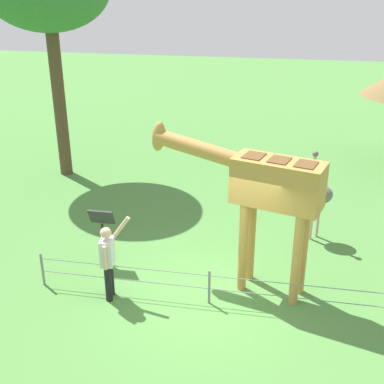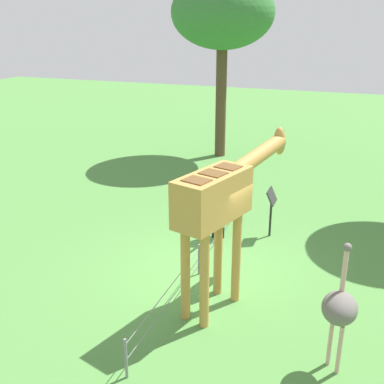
# 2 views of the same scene
# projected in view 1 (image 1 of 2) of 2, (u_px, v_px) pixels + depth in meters

# --- Properties ---
(ground_plane) EXTENTS (60.00, 60.00, 0.00)m
(ground_plane) POSITION_uv_depth(u_px,v_px,m) (210.00, 298.00, 10.28)
(ground_plane) COLOR #4C843D
(giraffe) EXTENTS (3.60, 1.50, 3.27)m
(giraffe) POSITION_uv_depth(u_px,v_px,m) (263.00, 188.00, 9.74)
(giraffe) COLOR #BC8942
(giraffe) RESTS_ON ground_plane
(visitor) EXTENTS (0.58, 0.58, 1.75)m
(visitor) POSITION_uv_depth(u_px,v_px,m) (108.00, 258.00, 9.95)
(visitor) COLOR black
(visitor) RESTS_ON ground_plane
(ostrich) EXTENTS (0.70, 0.56, 2.25)m
(ostrich) POSITION_uv_depth(u_px,v_px,m) (318.00, 194.00, 12.09)
(ostrich) COLOR #CC9E93
(ostrich) RESTS_ON ground_plane
(info_sign) EXTENTS (0.56, 0.21, 1.32)m
(info_sign) POSITION_uv_depth(u_px,v_px,m) (102.00, 224.00, 11.16)
(info_sign) COLOR black
(info_sign) RESTS_ON ground_plane
(wire_fence) EXTENTS (7.05, 0.05, 0.75)m
(wire_fence) POSITION_uv_depth(u_px,v_px,m) (209.00, 286.00, 9.96)
(wire_fence) COLOR slate
(wire_fence) RESTS_ON ground_plane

